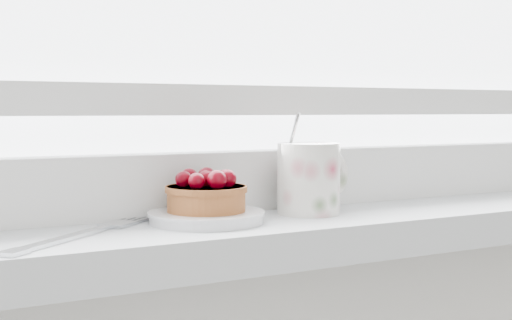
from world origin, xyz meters
TOP-DOWN VIEW (x-y plane):
  - saucer at (-0.01, 1.89)m, footprint 0.12×0.12m
  - raspberry_tart at (-0.01, 1.89)m, footprint 0.09×0.09m
  - floral_mug at (0.12, 1.90)m, footprint 0.11×0.09m
  - fork at (-0.14, 1.88)m, footprint 0.18×0.16m

SIDE VIEW (x-z plane):
  - fork at x=-0.14m, z-range 0.94..0.94m
  - saucer at x=-0.01m, z-range 0.94..0.95m
  - raspberry_tart at x=-0.01m, z-range 0.95..0.99m
  - floral_mug at x=0.12m, z-range 0.92..1.04m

